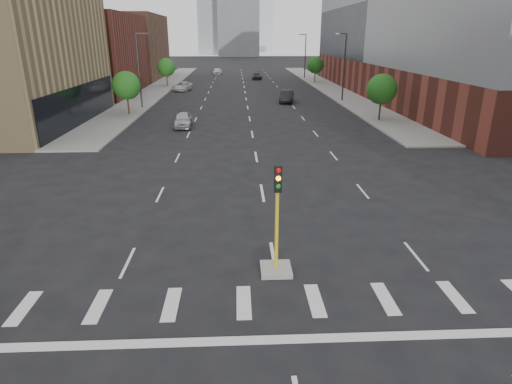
{
  "coord_description": "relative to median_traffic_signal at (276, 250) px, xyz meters",
  "views": [
    {
      "loc": [
        -1.45,
        -5.65,
        8.71
      ],
      "look_at": [
        -0.68,
        11.31,
        2.5
      ],
      "focal_mm": 30.0,
      "sensor_mm": 36.0,
      "label": 1
    }
  ],
  "objects": [
    {
      "name": "sidewalk_left_far",
      "position": [
        -15.0,
        65.03,
        -0.9
      ],
      "size": [
        5.0,
        92.0,
        0.15
      ],
      "primitive_type": "cube",
      "color": "gray",
      "rests_on": "ground"
    },
    {
      "name": "sidewalk_right_far",
      "position": [
        15.0,
        65.03,
        -0.9
      ],
      "size": [
        5.0,
        92.0,
        0.15
      ],
      "primitive_type": "cube",
      "color": "gray",
      "rests_on": "ground"
    },
    {
      "name": "building_left_far_a",
      "position": [
        -27.5,
        57.03,
        5.03
      ],
      "size": [
        20.0,
        22.0,
        12.0
      ],
      "primitive_type": "cube",
      "color": "brown",
      "rests_on": "ground"
    },
    {
      "name": "building_left_far_b",
      "position": [
        -27.5,
        83.03,
        5.53
      ],
      "size": [
        20.0,
        24.0,
        13.0
      ],
      "primitive_type": "cube",
      "color": "brown",
      "rests_on": "ground"
    },
    {
      "name": "building_right_main",
      "position": [
        29.5,
        51.03,
        10.03
      ],
      "size": [
        24.0,
        70.0,
        22.0
      ],
      "color": "brown",
      "rests_on": "ground"
    },
    {
      "name": "tower_mid",
      "position": [
        0.0,
        191.03,
        21.03
      ],
      "size": [
        18.0,
        18.0,
        44.0
      ],
      "primitive_type": "cube",
      "color": "slate",
      "rests_on": "ground"
    },
    {
      "name": "median_traffic_signal",
      "position": [
        0.0,
        0.0,
        0.0
      ],
      "size": [
        1.2,
        1.2,
        4.4
      ],
      "color": "#999993",
      "rests_on": "ground"
    },
    {
      "name": "streetlight_right_a",
      "position": [
        13.41,
        46.03,
        4.04
      ],
      "size": [
        1.6,
        0.22,
        9.07
      ],
      "color": "#2D2D30",
      "rests_on": "ground"
    },
    {
      "name": "streetlight_right_b",
      "position": [
        13.41,
        81.03,
        4.04
      ],
      "size": [
        1.6,
        0.22,
        9.07
      ],
      "color": "#2D2D30",
      "rests_on": "ground"
    },
    {
      "name": "streetlight_left",
      "position": [
        -13.41,
        41.03,
        4.04
      ],
      "size": [
        1.6,
        0.22,
        9.07
      ],
      "color": "#2D2D30",
      "rests_on": "ground"
    },
    {
      "name": "tree_left_near",
      "position": [
        -14.0,
        36.03,
        2.42
      ],
      "size": [
        3.2,
        3.2,
        4.85
      ],
      "color": "#382619",
      "rests_on": "ground"
    },
    {
      "name": "tree_left_far",
      "position": [
        -14.0,
        66.03,
        2.42
      ],
      "size": [
        3.2,
        3.2,
        4.85
      ],
      "color": "#382619",
      "rests_on": "ground"
    },
    {
      "name": "tree_right_near",
      "position": [
        14.0,
        31.03,
        2.42
      ],
      "size": [
        3.2,
        3.2,
        4.85
      ],
      "color": "#382619",
      "rests_on": "ground"
    },
    {
      "name": "tree_right_far",
      "position": [
        14.0,
        71.03,
        2.42
      ],
      "size": [
        3.2,
        3.2,
        4.85
      ],
      "color": "#382619",
      "rests_on": "ground"
    },
    {
      "name": "car_near_left",
      "position": [
        -6.9,
        28.76,
        -0.23
      ],
      "size": [
        1.98,
        4.45,
        1.49
      ],
      "primitive_type": "imported",
      "rotation": [
        0.0,
        0.0,
        0.05
      ],
      "color": "#A0A0A5",
      "rests_on": "ground"
    },
    {
      "name": "car_mid_right",
      "position": [
        5.54,
        45.37,
        -0.16
      ],
      "size": [
        2.54,
        5.16,
        1.63
      ],
      "primitive_type": "imported",
      "rotation": [
        0.0,
        0.0,
        -0.17
      ],
      "color": "black",
      "rests_on": "ground"
    },
    {
      "name": "car_far_left",
      "position": [
        -10.5,
        59.61,
        -0.24
      ],
      "size": [
        3.27,
        5.58,
        1.46
      ],
      "primitive_type": "imported",
      "rotation": [
        0.0,
        0.0,
        -0.17
      ],
      "color": "#B6B6B6",
      "rests_on": "ground"
    },
    {
      "name": "car_deep_right",
      "position": [
        3.06,
        79.1,
        -0.3
      ],
      "size": [
        2.37,
        4.81,
        1.35
      ],
      "primitive_type": "imported",
      "rotation": [
        0.0,
        0.0,
        -0.11
      ],
      "color": "black",
      "rests_on": "ground"
    },
    {
      "name": "car_distant",
      "position": [
        -5.89,
        91.82,
        -0.2
      ],
      "size": [
        2.14,
        4.66,
        1.55
      ],
      "primitive_type": "imported",
      "rotation": [
        0.0,
        0.0,
        -0.07
      ],
      "color": "silver",
      "rests_on": "ground"
    }
  ]
}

